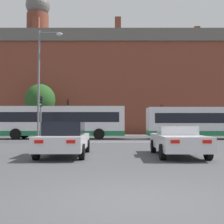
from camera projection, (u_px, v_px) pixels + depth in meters
ground_plane at (129, 200)px, 5.27m from camera, size 400.00×400.00×0.00m
stop_line_strip at (116, 142)px, 21.92m from camera, size 9.34×0.30×0.01m
far_pavement at (114, 135)px, 35.28m from camera, size 70.37×2.50×0.01m
brick_civic_building at (117, 85)px, 43.54m from camera, size 38.38×11.25×21.88m
car_saloon_left at (64, 139)px, 12.56m from camera, size 2.08×4.79×1.52m
car_roadster_right at (177, 141)px, 12.46m from camera, size 2.07×4.66×1.32m
bus_crossing_lead at (212, 122)px, 26.27m from camera, size 12.14×2.73×2.94m
bus_crossing_trailing at (59, 122)px, 26.37m from camera, size 12.06×2.74×3.03m
traffic_light_near_left at (40, 111)px, 22.40m from camera, size 0.26×0.31×3.61m
traffic_light_far_left at (67, 111)px, 34.95m from camera, size 0.26×0.31×4.54m
traffic_light_far_right at (161, 115)px, 34.94m from camera, size 0.26×0.31×3.75m
street_lamp_junction at (42, 76)px, 21.15m from camera, size 1.87×0.36×8.49m
pedestrian_waiting at (185, 128)px, 35.56m from camera, size 0.41×0.23×1.63m
tree_by_building at (39, 100)px, 35.05m from camera, size 3.73×3.73×6.40m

